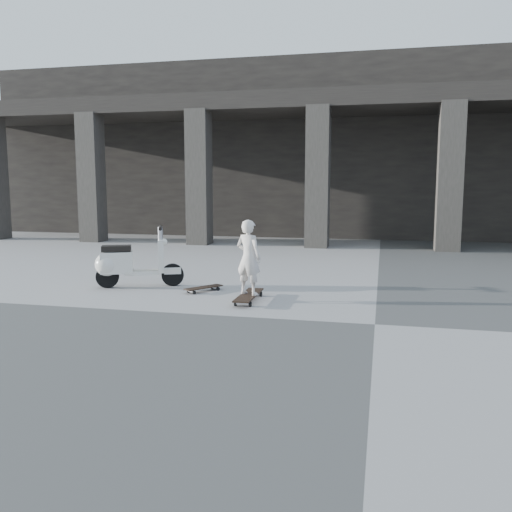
% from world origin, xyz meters
% --- Properties ---
extents(ground, '(90.00, 90.00, 0.00)m').
position_xyz_m(ground, '(0.00, 0.00, 0.00)').
color(ground, '#474745').
rests_on(ground, ground).
extents(colonnade, '(28.00, 8.82, 6.00)m').
position_xyz_m(colonnade, '(-0.00, 13.77, 3.03)').
color(colonnade, black).
rests_on(colonnade, ground).
extents(longboard, '(0.27, 1.09, 0.11)m').
position_xyz_m(longboard, '(-1.95, 1.00, 0.09)').
color(longboard, black).
rests_on(longboard, ground).
extents(skateboard_spare, '(0.56, 0.68, 0.08)m').
position_xyz_m(skateboard_spare, '(-2.89, 1.55, 0.07)').
color(skateboard_spare, black).
rests_on(skateboard_spare, ground).
extents(child, '(0.50, 0.41, 1.17)m').
position_xyz_m(child, '(-1.95, 1.00, 0.70)').
color(child, silver).
rests_on(child, longboard).
extents(scooter, '(1.46, 0.82, 1.08)m').
position_xyz_m(scooter, '(-4.38, 1.62, 0.43)').
color(scooter, black).
rests_on(scooter, ground).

